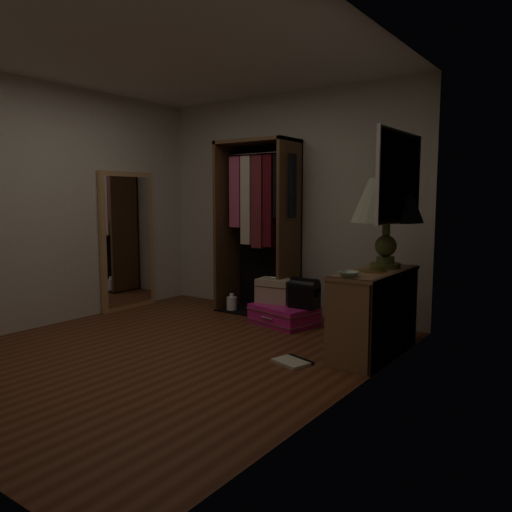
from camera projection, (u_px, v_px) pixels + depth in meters
name	position (u px, v px, depth m)	size (l,w,h in m)	color
ground	(168.00, 351.00, 4.50)	(4.00, 4.00, 0.00)	#592D19
room_walls	(174.00, 184.00, 4.32)	(3.52, 4.02, 2.60)	beige
console_bookshelf	(375.00, 310.00, 4.40)	(0.42, 1.12, 0.75)	#8F6345
open_wardrobe	(260.00, 213.00, 5.93)	(1.00, 0.50, 2.05)	brown
floor_mirror	(128.00, 241.00, 6.20)	(0.06, 0.80, 1.70)	tan
pink_suitcase	(284.00, 315.00, 5.47)	(0.79, 0.64, 0.21)	#E21B88
train_case	(275.00, 290.00, 5.61)	(0.43, 0.32, 0.29)	#B8A98C
black_bag	(304.00, 292.00, 5.32)	(0.30, 0.20, 0.32)	black
table_lamp	(387.00, 203.00, 4.45)	(0.66, 0.66, 0.80)	#474F26
brass_tray	(373.00, 271.00, 4.29)	(0.31, 0.31, 0.01)	#A98B41
ceramic_bowl	(349.00, 274.00, 4.01)	(0.16, 0.16, 0.04)	#A5C7AC
white_jug	(232.00, 304.00, 6.09)	(0.17, 0.17, 0.22)	white
floor_book	(294.00, 361.00, 4.19)	(0.35, 0.31, 0.03)	beige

